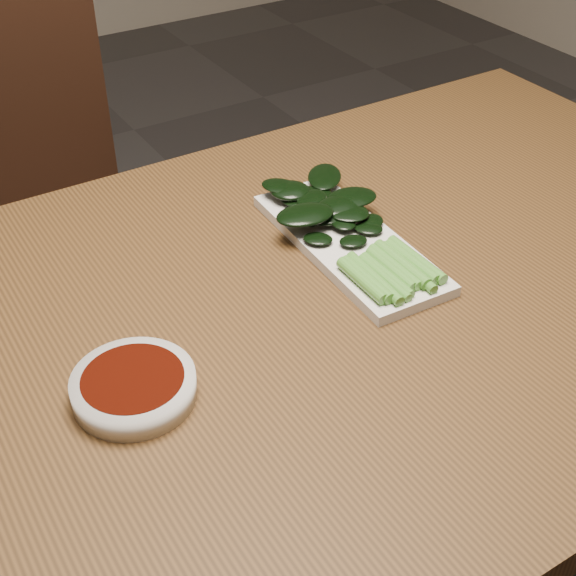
{
  "coord_description": "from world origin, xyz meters",
  "views": [
    {
      "loc": [
        -0.39,
        -0.61,
        1.32
      ],
      "look_at": [
        -0.0,
        0.02,
        0.76
      ],
      "focal_mm": 50.0,
      "sensor_mm": 36.0,
      "label": 1
    }
  ],
  "objects_px": {
    "serving_plate": "(349,243)",
    "table": "(298,351)",
    "gai_lan": "(343,224)",
    "chair_far": "(35,220)",
    "sauce_bowl": "(134,387)"
  },
  "relations": [
    {
      "from": "chair_far",
      "to": "gai_lan",
      "type": "height_order",
      "value": "chair_far"
    },
    {
      "from": "table",
      "to": "sauce_bowl",
      "type": "distance_m",
      "value": 0.24
    },
    {
      "from": "sauce_bowl",
      "to": "serving_plate",
      "type": "relative_size",
      "value": 0.41
    },
    {
      "from": "table",
      "to": "serving_plate",
      "type": "distance_m",
      "value": 0.16
    },
    {
      "from": "chair_far",
      "to": "sauce_bowl",
      "type": "height_order",
      "value": "chair_far"
    },
    {
      "from": "sauce_bowl",
      "to": "chair_far",
      "type": "bearing_deg",
      "value": 82.58
    },
    {
      "from": "serving_plate",
      "to": "table",
      "type": "bearing_deg",
      "value": -150.95
    },
    {
      "from": "table",
      "to": "serving_plate",
      "type": "xyz_separation_m",
      "value": [
        0.12,
        0.07,
        0.08
      ]
    },
    {
      "from": "table",
      "to": "sauce_bowl",
      "type": "bearing_deg",
      "value": -169.79
    },
    {
      "from": "table",
      "to": "sauce_bowl",
      "type": "height_order",
      "value": "sauce_bowl"
    },
    {
      "from": "table",
      "to": "chair_far",
      "type": "bearing_deg",
      "value": 98.33
    },
    {
      "from": "serving_plate",
      "to": "gai_lan",
      "type": "relative_size",
      "value": 0.95
    },
    {
      "from": "chair_far",
      "to": "serving_plate",
      "type": "relative_size",
      "value": 2.93
    },
    {
      "from": "table",
      "to": "gai_lan",
      "type": "distance_m",
      "value": 0.17
    },
    {
      "from": "sauce_bowl",
      "to": "serving_plate",
      "type": "bearing_deg",
      "value": 17.28
    }
  ]
}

